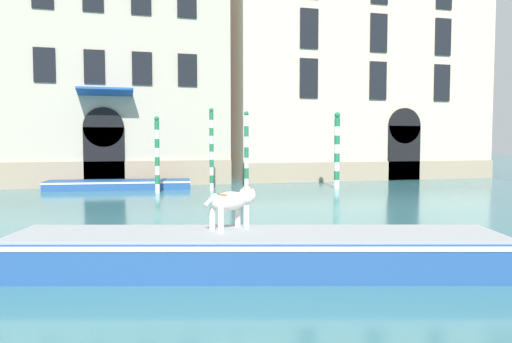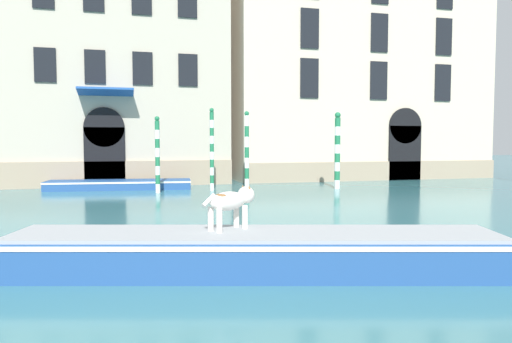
# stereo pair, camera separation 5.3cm
# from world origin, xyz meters

# --- Properties ---
(palazzo_left) EXTENTS (11.20, 7.40, 12.45)m
(palazzo_left) POSITION_xyz_m (1.32, 25.06, 6.20)
(palazzo_left) COLOR #BCB29E
(palazzo_left) RESTS_ON ground_plane
(palazzo_right) EXTENTS (15.60, 6.13, 16.94)m
(palazzo_right) POSITION_xyz_m (15.40, 25.06, 8.45)
(palazzo_right) COLOR beige
(palazzo_right) RESTS_ON ground_plane
(boat_foreground) EXTENTS (8.83, 3.90, 0.71)m
(boat_foreground) POSITION_xyz_m (3.58, 4.85, 0.38)
(boat_foreground) COLOR #234C8C
(boat_foreground) RESTS_ON ground_plane
(dog_on_deck) EXTENTS (1.06, 0.70, 0.77)m
(dog_on_deck) POSITION_xyz_m (3.24, 5.23, 1.22)
(dog_on_deck) COLOR silver
(dog_on_deck) RESTS_ON boat_foreground
(boat_moored_near_palazzo) EXTENTS (6.76, 2.36, 0.42)m
(boat_moored_near_palazzo) POSITION_xyz_m (1.26, 20.77, 0.22)
(boat_moored_near_palazzo) COLOR #234C8C
(boat_moored_near_palazzo) RESTS_ON ground_plane
(mooring_pole_0) EXTENTS (0.27, 0.27, 3.61)m
(mooring_pole_0) POSITION_xyz_m (11.18, 18.19, 1.83)
(mooring_pole_0) COLOR white
(mooring_pole_0) RESTS_ON ground_plane
(mooring_pole_2) EXTENTS (0.21, 0.21, 3.33)m
(mooring_pole_2) POSITION_xyz_m (2.88, 18.56, 1.68)
(mooring_pole_2) COLOR white
(mooring_pole_2) RESTS_ON ground_plane
(mooring_pole_3) EXTENTS (0.19, 0.19, 3.74)m
(mooring_pole_3) POSITION_xyz_m (5.31, 18.80, 1.89)
(mooring_pole_3) COLOR white
(mooring_pole_3) RESTS_ON ground_plane
(mooring_pole_4) EXTENTS (0.22, 0.22, 3.65)m
(mooring_pole_4) POSITION_xyz_m (7.04, 19.23, 1.84)
(mooring_pole_4) COLOR white
(mooring_pole_4) RESTS_ON ground_plane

